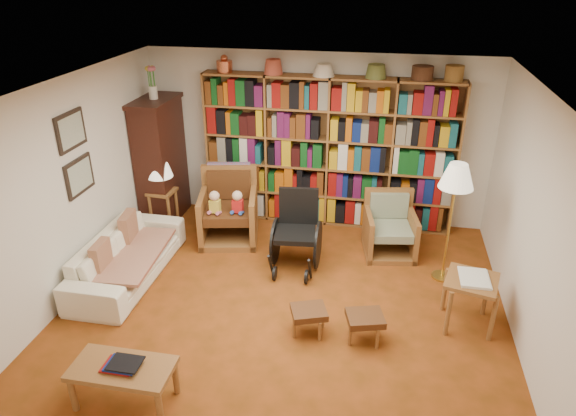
% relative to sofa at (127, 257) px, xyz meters
% --- Properties ---
extents(floor, '(5.00, 5.00, 0.00)m').
position_rel_sofa_xyz_m(floor, '(2.05, -0.34, -0.28)').
color(floor, '#934016').
rests_on(floor, ground).
extents(ceiling, '(5.00, 5.00, 0.00)m').
position_rel_sofa_xyz_m(ceiling, '(2.05, -0.34, 2.22)').
color(ceiling, white).
rests_on(ceiling, wall_back).
extents(wall_back, '(5.00, 0.00, 5.00)m').
position_rel_sofa_xyz_m(wall_back, '(2.05, 2.16, 0.97)').
color(wall_back, silver).
rests_on(wall_back, floor).
extents(wall_front, '(5.00, 0.00, 5.00)m').
position_rel_sofa_xyz_m(wall_front, '(2.05, -2.84, 0.97)').
color(wall_front, silver).
rests_on(wall_front, floor).
extents(wall_left, '(0.00, 5.00, 5.00)m').
position_rel_sofa_xyz_m(wall_left, '(-0.45, -0.34, 0.97)').
color(wall_left, silver).
rests_on(wall_left, floor).
extents(wall_right, '(0.00, 5.00, 5.00)m').
position_rel_sofa_xyz_m(wall_right, '(4.55, -0.34, 0.97)').
color(wall_right, silver).
rests_on(wall_right, floor).
extents(bookshelf, '(3.60, 0.30, 2.42)m').
position_rel_sofa_xyz_m(bookshelf, '(2.25, 1.99, 0.89)').
color(bookshelf, brown).
rests_on(bookshelf, floor).
extents(curio_cabinet, '(0.50, 0.95, 2.40)m').
position_rel_sofa_xyz_m(curio_cabinet, '(-0.20, 1.66, 0.67)').
color(curio_cabinet, black).
rests_on(curio_cabinet, floor).
extents(framed_pictures, '(0.03, 0.52, 0.97)m').
position_rel_sofa_xyz_m(framed_pictures, '(-0.43, -0.04, 1.34)').
color(framed_pictures, black).
rests_on(framed_pictures, wall_left).
extents(sofa, '(1.94, 0.76, 0.57)m').
position_rel_sofa_xyz_m(sofa, '(0.00, 0.00, 0.00)').
color(sofa, white).
rests_on(sofa, floor).
extents(sofa_throw, '(0.82, 1.40, 0.04)m').
position_rel_sofa_xyz_m(sofa_throw, '(0.05, 0.00, 0.02)').
color(sofa_throw, '#C9B392').
rests_on(sofa_throw, sofa).
extents(cushion_left, '(0.18, 0.40, 0.38)m').
position_rel_sofa_xyz_m(cushion_left, '(-0.13, 0.35, 0.17)').
color(cushion_left, maroon).
rests_on(cushion_left, sofa).
extents(cushion_right, '(0.13, 0.35, 0.35)m').
position_rel_sofa_xyz_m(cushion_right, '(-0.13, -0.35, 0.17)').
color(cushion_right, maroon).
rests_on(cushion_right, sofa).
extents(side_table_lamp, '(0.38, 0.38, 0.59)m').
position_rel_sofa_xyz_m(side_table_lamp, '(-0.10, 1.36, 0.13)').
color(side_table_lamp, brown).
rests_on(side_table_lamp, floor).
extents(table_lamp, '(0.37, 0.37, 0.51)m').
position_rel_sofa_xyz_m(table_lamp, '(-0.10, 1.36, 0.65)').
color(table_lamp, gold).
rests_on(table_lamp, side_table_lamp).
extents(armchair_leather, '(0.96, 0.99, 1.01)m').
position_rel_sofa_xyz_m(armchair_leather, '(0.96, 1.29, 0.13)').
color(armchair_leather, brown).
rests_on(armchair_leather, floor).
extents(armchair_sage, '(0.78, 0.80, 0.83)m').
position_rel_sofa_xyz_m(armchair_sage, '(3.21, 1.29, 0.03)').
color(armchair_sage, brown).
rests_on(armchair_sage, floor).
extents(wheelchair, '(0.59, 0.83, 1.03)m').
position_rel_sofa_xyz_m(wheelchair, '(2.02, 0.68, 0.19)').
color(wheelchair, black).
rests_on(wheelchair, floor).
extents(floor_lamp, '(0.41, 0.41, 1.53)m').
position_rel_sofa_xyz_m(floor_lamp, '(3.89, 0.72, 1.04)').
color(floor_lamp, gold).
rests_on(floor_lamp, floor).
extents(side_table_papers, '(0.63, 0.63, 0.62)m').
position_rel_sofa_xyz_m(side_table_papers, '(4.06, -0.19, 0.21)').
color(side_table_papers, brown).
rests_on(side_table_papers, floor).
extents(footstool_a, '(0.45, 0.41, 0.31)m').
position_rel_sofa_xyz_m(footstool_a, '(2.40, -0.66, -0.03)').
color(footstool_a, '#503015').
rests_on(footstool_a, floor).
extents(footstool_b, '(0.45, 0.41, 0.32)m').
position_rel_sofa_xyz_m(footstool_b, '(2.99, -0.66, -0.02)').
color(footstool_b, '#503015').
rests_on(footstool_b, floor).
extents(coffee_table, '(0.90, 0.46, 0.46)m').
position_rel_sofa_xyz_m(coffee_table, '(0.93, -1.91, 0.07)').
color(coffee_table, brown).
rests_on(coffee_table, floor).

